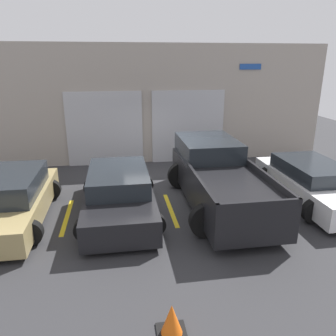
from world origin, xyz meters
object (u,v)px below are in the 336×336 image
object	(u,v)px
sedan_white	(312,182)
traffic_cone	(172,321)
pickup_truck	(218,177)
sedan_side	(8,200)
van_right	(119,193)

from	to	relation	value
sedan_white	traffic_cone	bearing A→B (deg)	-138.57
pickup_truck	sedan_side	xyz separation A→B (m)	(-5.78, -0.24, -0.22)
pickup_truck	traffic_cone	bearing A→B (deg)	-114.68
van_right	sedan_white	bearing A→B (deg)	-0.02
pickup_truck	sedan_white	distance (m)	2.91
sedan_white	sedan_side	world-z (taller)	sedan_side
van_right	traffic_cone	world-z (taller)	van_right
sedan_side	van_right	size ratio (longest dim) A/B	0.98
traffic_cone	sedan_white	bearing A→B (deg)	41.43
van_right	traffic_cone	xyz separation A→B (m)	(0.73, -4.46, -0.34)
sedan_white	sedan_side	size ratio (longest dim) A/B	1.01
sedan_white	pickup_truck	bearing A→B (deg)	175.14
sedan_white	van_right	size ratio (longest dim) A/B	1.00
pickup_truck	sedan_white	world-z (taller)	pickup_truck
sedan_side	traffic_cone	xyz separation A→B (m)	(3.62, -4.47, -0.35)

